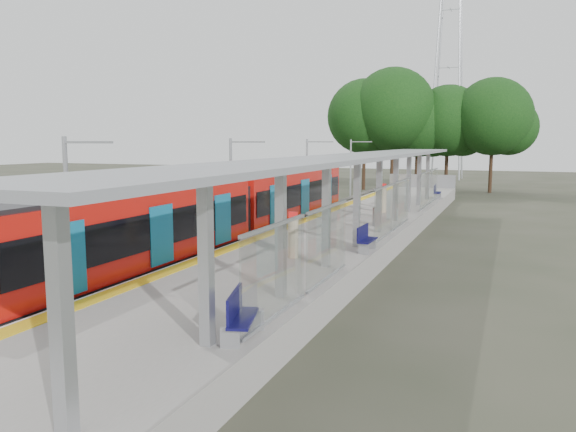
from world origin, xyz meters
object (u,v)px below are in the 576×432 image
object	(u,v)px
bench_far	(436,191)
info_pillar_near	(293,238)
bench_near	(239,314)
info_pillar_far	(383,200)
litter_bin	(377,217)
train	(225,211)
bench_mid	(365,238)

from	to	relation	value
bench_far	info_pillar_near	distance (m)	24.21
bench_near	info_pillar_near	bearing A→B (deg)	87.09
info_pillar_far	litter_bin	xyz separation A→B (m)	(0.87, -5.39, -0.29)
bench_far	bench_near	bearing A→B (deg)	-93.10
train	litter_bin	xyz separation A→B (m)	(6.02, 4.93, -0.59)
train	info_pillar_near	size ratio (longest dim) A/B	16.24
train	info_pillar_far	world-z (taller)	train
info_pillar_far	info_pillar_near	bearing A→B (deg)	-100.04
bench_mid	info_pillar_far	distance (m)	12.31
bench_mid	bench_far	xyz separation A→B (m)	(-0.07, 21.96, 0.00)
train	bench_far	world-z (taller)	train
bench_mid	bench_far	world-z (taller)	bench_far
info_pillar_far	bench_near	bearing A→B (deg)	-94.68
bench_mid	bench_near	bearing A→B (deg)	-89.79
bench_far	info_pillar_near	bearing A→B (deg)	-97.90
bench_near	bench_mid	distance (m)	10.49
train	bench_near	xyz separation A→B (m)	(6.94, -12.33, -0.50)
train	bench_near	size ratio (longest dim) A/B	17.38
bench_far	litter_bin	distance (m)	15.23
bench_mid	litter_bin	xyz separation A→B (m)	(-1.08, 6.77, -0.06)
train	bench_near	bearing A→B (deg)	-60.60
bench_mid	litter_bin	distance (m)	6.85
info_pillar_near	info_pillar_far	xyz separation A→B (m)	(0.20, 14.31, 0.02)
train	litter_bin	distance (m)	7.80
info_pillar_far	bench_mid	bearing A→B (deg)	-90.10
bench_far	info_pillar_far	distance (m)	9.99
bench_far	litter_bin	size ratio (longest dim) A/B	1.61
bench_mid	info_pillar_near	world-z (taller)	info_pillar_near
bench_near	bench_mid	bearing A→B (deg)	72.74
train	info_pillar_far	distance (m)	11.53
train	info_pillar_near	bearing A→B (deg)	-38.95
train	bench_far	xyz separation A→B (m)	(7.03, 20.12, -0.52)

